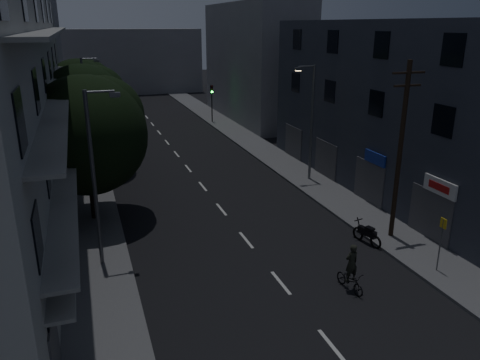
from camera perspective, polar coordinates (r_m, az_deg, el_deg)
ground at (r=37.24m, az=-6.50°, el=1.62°), size 160.00×160.00×0.00m
sidewalk_left at (r=36.46m, az=-18.08°, el=0.56°), size 3.00×90.00×0.15m
sidewalk_right at (r=39.42m, az=4.19°, el=2.76°), size 3.00×90.00×0.15m
lane_markings at (r=43.15m, az=-8.34°, el=3.90°), size 0.15×60.50×0.01m
building_right at (r=31.26m, az=20.20°, el=7.72°), size 6.19×28.00×11.00m
building_far_left at (r=58.11m, az=-24.14°, el=14.25°), size 6.00×20.00×16.00m
building_far_right at (r=55.57m, az=1.72°, el=14.11°), size 6.00×20.00×13.00m
building_far_end at (r=80.42m, az=-13.95°, el=13.88°), size 24.00×8.00×10.00m
tree_near at (r=26.89m, az=-18.05°, el=5.74°), size 6.56×6.56×8.09m
tree_mid at (r=35.93m, az=-18.43°, el=8.57°), size 6.47×6.47×7.96m
tree_far at (r=45.45m, az=-18.93°, el=10.24°), size 6.23×6.23×7.70m
traffic_signal_far_right at (r=53.36m, az=-3.46°, el=10.23°), size 0.28×0.37×4.10m
traffic_signal_far_left at (r=50.05m, az=-17.88°, el=8.84°), size 0.28×0.37×4.10m
street_lamp_left_near at (r=21.41m, az=-17.18°, el=1.00°), size 1.51×0.25×8.00m
street_lamp_right at (r=32.94m, az=8.59°, el=7.56°), size 1.51×0.25×8.00m
street_lamp_left_far at (r=41.54m, az=-18.16°, el=9.09°), size 1.51×0.25×8.00m
utility_pole at (r=24.55m, az=18.95°, el=3.66°), size 1.80×0.24×9.00m
bus_stop_sign at (r=22.59m, az=23.37°, el=-6.17°), size 0.06×0.35×2.52m
motorcycle at (r=24.97m, az=15.21°, el=-6.42°), size 0.69×1.90×1.24m
cyclist at (r=20.58m, az=13.32°, el=-11.19°), size 0.81×1.74×2.12m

